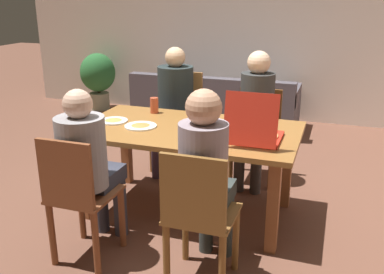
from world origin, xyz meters
TOP-DOWN VIEW (x-y plane):
  - ground_plane at (0.00, 0.00)m, footprint 20.00×20.00m
  - back_wall at (0.00, 3.13)m, footprint 7.46×0.12m
  - dining_table at (0.00, 0.00)m, footprint 1.75×0.98m
  - chair_0 at (-0.44, 0.98)m, footprint 0.45×0.45m
  - person_0 at (-0.44, 0.83)m, footprint 0.36×0.54m
  - chair_1 at (0.39, -0.91)m, footprint 0.41×0.40m
  - person_1 at (0.39, -0.77)m, footprint 0.29×0.51m
  - chair_2 at (0.39, 0.92)m, footprint 0.44×0.42m
  - person_2 at (0.39, 0.79)m, footprint 0.32×0.52m
  - chair_3 at (-0.44, -0.91)m, footprint 0.40×0.42m
  - person_3 at (-0.44, -0.77)m, footprint 0.32×0.53m
  - pizza_box_0 at (0.56, -0.13)m, footprint 0.37×0.44m
  - plate_0 at (-0.65, -0.03)m, footprint 0.24×0.24m
  - plate_1 at (-0.37, -0.09)m, footprint 0.26×0.26m
  - plate_2 at (0.05, 0.01)m, footprint 0.21×0.21m
  - drinking_glass_0 at (0.10, 0.24)m, footprint 0.06×0.06m
  - drinking_glass_1 at (-0.43, 0.33)m, footprint 0.07×0.07m
  - drinking_glass_2 at (-0.00, 0.37)m, footprint 0.08×0.08m
  - couch at (-0.47, 2.43)m, footprint 2.19×0.86m
  - potted_plant at (-2.44, 2.71)m, footprint 0.54×0.54m

SIDE VIEW (x-z plane):
  - ground_plane at x=0.00m, z-range 0.00..0.00m
  - couch at x=-0.47m, z-range -0.10..0.63m
  - chair_3 at x=-0.44m, z-range 0.03..0.94m
  - chair_2 at x=0.39m, z-range 0.05..0.93m
  - chair_1 at x=0.39m, z-range 0.04..0.95m
  - potted_plant at x=-2.44m, z-range 0.09..0.96m
  - chair_0 at x=-0.44m, z-range 0.06..1.04m
  - dining_table at x=0.00m, z-range 0.27..1.01m
  - person_3 at x=-0.44m, z-range 0.10..1.29m
  - person_1 at x=0.39m, z-range 0.10..1.36m
  - person_2 at x=0.39m, z-range 0.11..1.37m
  - person_0 at x=-0.44m, z-range 0.11..1.37m
  - plate_2 at x=0.05m, z-range 0.73..0.76m
  - plate_1 at x=-0.37m, z-range 0.73..0.76m
  - plate_0 at x=-0.65m, z-range 0.73..0.76m
  - pizza_box_0 at x=0.56m, z-range 0.59..0.98m
  - drinking_glass_2 at x=0.00m, z-range 0.74..0.85m
  - drinking_glass_1 at x=-0.43m, z-range 0.74..0.87m
  - drinking_glass_0 at x=0.10m, z-range 0.74..0.88m
  - back_wall at x=0.00m, z-range 0.00..2.69m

